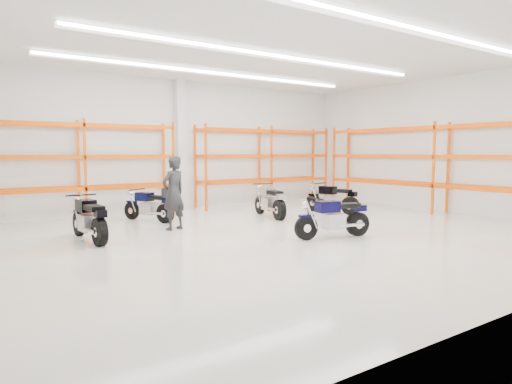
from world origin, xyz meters
TOP-DOWN VIEW (x-y plane):
  - ground at (0.00, 0.00)m, footprint 14.00×14.00m
  - room_shell at (0.00, 0.03)m, footprint 14.02×12.02m
  - motorcycle_main at (0.73, -1.07)m, footprint 1.97×0.77m
  - motorcycle_back_a at (-4.17, 1.78)m, footprint 0.69×2.10m
  - motorcycle_back_b at (-1.89, 3.76)m, footprint 1.02×1.88m
  - motorcycle_back_c at (1.46, 2.52)m, footprint 0.82×2.07m
  - motorcycle_back_d at (3.75, 2.10)m, footprint 0.77×1.98m
  - standing_man at (-1.95, 2.14)m, footprint 0.81×0.66m
  - structural_column at (0.00, 5.82)m, footprint 0.32×0.32m
  - pallet_racking_back_left at (-3.40, 5.48)m, footprint 5.67×0.87m
  - pallet_racking_back_right at (3.40, 5.48)m, footprint 5.67×0.87m
  - pallet_racking_side at (6.48, 0.00)m, footprint 0.87×9.07m

SIDE VIEW (x-z plane):
  - ground at x=0.00m, z-range 0.00..0.00m
  - motorcycle_main at x=0.73m, z-range -0.03..0.94m
  - motorcycle_back_d at x=3.75m, z-range -0.03..0.95m
  - motorcycle_back_c at x=1.46m, z-range -0.03..1.00m
  - motorcycle_back_a at x=-4.17m, z-range -0.03..1.00m
  - motorcycle_back_b at x=-1.89m, z-range -0.02..0.99m
  - standing_man at x=-1.95m, z-range 0.00..1.92m
  - pallet_racking_back_left at x=-3.40m, z-range 0.29..3.29m
  - pallet_racking_back_right at x=3.40m, z-range 0.29..3.29m
  - pallet_racking_side at x=6.48m, z-range 0.31..3.31m
  - structural_column at x=0.00m, z-range 0.00..4.50m
  - room_shell at x=0.00m, z-range 1.03..5.54m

